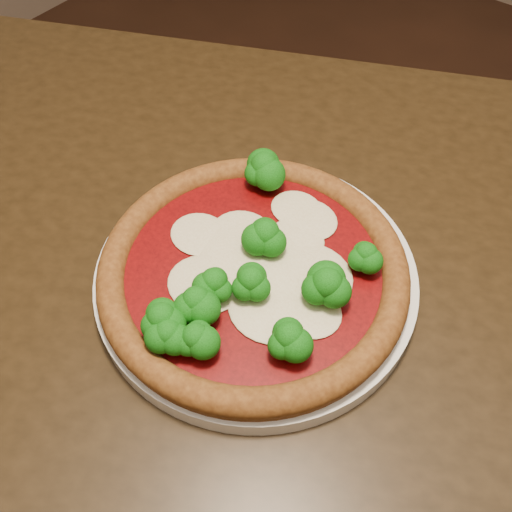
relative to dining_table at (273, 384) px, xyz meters
The scene contains 4 objects.
floor 0.70m from the dining_table, 47.18° to the left, with size 4.00×4.00×0.00m, color black.
dining_table is the anchor object (origin of this frame).
plate 0.12m from the dining_table, 143.40° to the left, with size 0.30×0.30×0.02m, color silver.
pizza 0.14m from the dining_table, 149.17° to the left, with size 0.28×0.28×0.06m.
Camera 1 is at (-0.02, -0.38, 1.20)m, focal length 40.00 mm.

